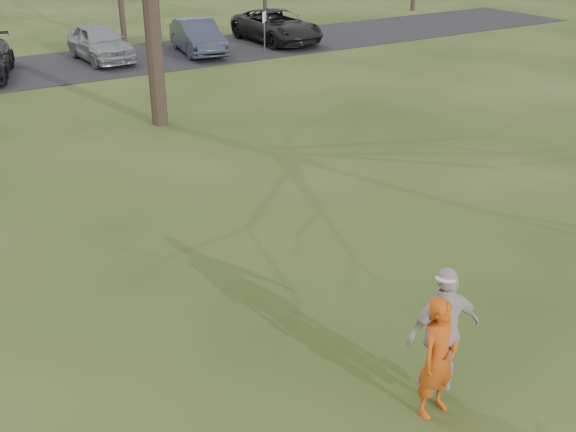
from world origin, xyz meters
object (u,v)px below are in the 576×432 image
at_px(player_defender, 439,358).
at_px(car_4, 100,43).
at_px(car_5, 198,37).
at_px(catching_play, 443,331).
at_px(car_6, 277,26).

height_order(player_defender, car_4, player_defender).
distance_m(player_defender, car_4, 25.48).
bearing_deg(car_5, car_4, 178.89).
height_order(car_5, catching_play, catching_play).
distance_m(car_4, car_6, 9.01).
height_order(car_4, catching_play, catching_play).
height_order(car_4, car_6, car_4).
bearing_deg(car_6, car_4, 177.67).
distance_m(car_5, car_6, 4.65).
distance_m(car_6, catching_play, 27.64).
xyz_separation_m(player_defender, car_6, (12.48, 24.89, -0.08)).
bearing_deg(car_6, player_defender, -116.74).
height_order(car_4, car_5, car_4).
distance_m(player_defender, car_6, 27.84).
distance_m(player_defender, car_5, 25.64).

